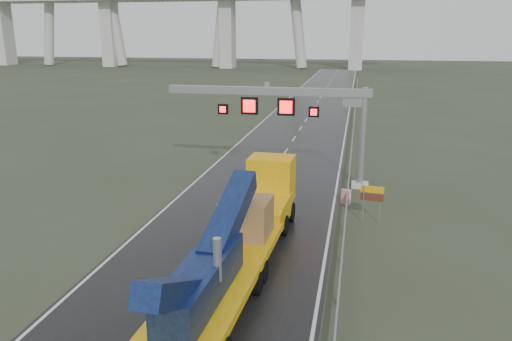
% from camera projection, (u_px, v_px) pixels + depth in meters
% --- Properties ---
extents(ground, '(400.00, 400.00, 0.00)m').
position_uv_depth(ground, '(189.00, 304.00, 20.67)').
color(ground, '#313928').
rests_on(ground, ground).
extents(road, '(11.00, 200.00, 0.02)m').
position_uv_depth(road, '(301.00, 129.00, 58.44)').
color(road, black).
rests_on(road, ground).
extents(guardrail, '(0.20, 140.00, 1.40)m').
position_uv_depth(guardrail, '(352.00, 143.00, 47.63)').
color(guardrail, gray).
rests_on(guardrail, ground).
extents(sign_gantry, '(14.90, 1.20, 7.42)m').
position_uv_depth(sign_gantry, '(296.00, 108.00, 35.76)').
color(sign_gantry, beige).
rests_on(sign_gantry, ground).
extents(heavy_haul_truck, '(3.61, 19.78, 4.62)m').
position_uv_depth(heavy_haul_truck, '(240.00, 235.00, 23.14)').
color(heavy_haul_truck, yellow).
rests_on(heavy_haul_truck, ground).
extents(exit_sign_pair, '(1.34, 0.27, 2.30)m').
position_uv_depth(exit_sign_pair, '(372.00, 197.00, 29.05)').
color(exit_sign_pair, '#9B9DA3').
rests_on(exit_sign_pair, ground).
extents(striped_barrier, '(0.65, 0.49, 0.98)m').
position_uv_depth(striped_barrier, '(346.00, 197.00, 32.60)').
color(striped_barrier, red).
rests_on(striped_barrier, ground).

